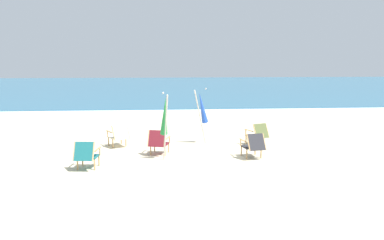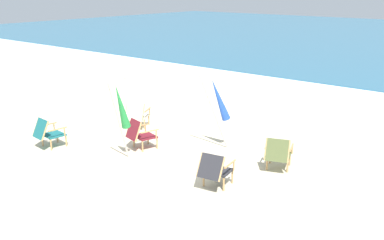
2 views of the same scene
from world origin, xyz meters
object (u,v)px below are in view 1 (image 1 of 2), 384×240
object	(u,v)px
beach_chair_far_center	(86,154)
beach_chair_front_right	(254,145)
umbrella_furled_green	(165,117)
beach_chair_front_left	(258,134)
beach_chair_back_left	(119,135)
umbrella_furled_blue	(202,108)
beach_chair_back_right	(158,142)

from	to	relation	value
beach_chair_far_center	beach_chair_front_right	distance (m)	4.88
beach_chair_front_right	umbrella_furled_green	xyz separation A→B (m)	(-2.67, -0.14, 0.91)
beach_chair_front_left	beach_chair_back_left	bearing A→B (deg)	177.71
beach_chair_front_left	beach_chair_front_right	xyz separation A→B (m)	(-0.56, -1.67, -0.00)
umbrella_furled_blue	beach_chair_back_right	bearing A→B (deg)	-138.77
beach_chair_back_right	beach_chair_front_left	bearing A→B (deg)	16.52
beach_chair_front_right	umbrella_furled_blue	xyz separation A→B (m)	(-1.36, 1.98, 0.88)
umbrella_furled_green	beach_chair_far_center	bearing A→B (deg)	-162.97
beach_chair_back_right	beach_chair_back_left	bearing A→B (deg)	138.32
beach_chair_front_right	umbrella_furled_blue	distance (m)	2.56
umbrella_furled_green	beach_chair_front_left	bearing A→B (deg)	29.14
beach_chair_front_left	beach_chair_back_left	distance (m)	4.81
beach_chair_back_left	beach_chair_back_right	world-z (taller)	beach_chair_back_right
beach_chair_back_left	umbrella_furled_blue	bearing A→B (deg)	2.41
beach_chair_far_center	beach_chair_back_right	xyz separation A→B (m)	(1.94, 1.44, 0.00)
umbrella_furled_blue	beach_chair_far_center	bearing A→B (deg)	-141.29
beach_chair_front_right	beach_chair_back_right	world-z (taller)	beach_chair_back_right
beach_chair_back_right	umbrella_furled_blue	xyz separation A→B (m)	(1.52, 1.33, 0.87)
beach_chair_back_left	umbrella_furled_blue	xyz separation A→B (m)	(2.89, 0.12, 0.88)
beach_chair_front_right	umbrella_furled_green	bearing A→B (deg)	-177.04
beach_chair_far_center	umbrella_furled_blue	bearing A→B (deg)	38.71
beach_chair_front_right	beach_chair_back_right	bearing A→B (deg)	167.36
beach_chair_back_left	beach_chair_far_center	size ratio (longest dim) A/B	1.18
beach_chair_far_center	beach_chair_back_right	world-z (taller)	beach_chair_back_right
beach_chair_back_left	beach_chair_front_right	bearing A→B (deg)	-23.66
beach_chair_back_right	umbrella_furled_green	xyz separation A→B (m)	(0.21, -0.78, 0.90)
beach_chair_back_right	beach_chair_front_right	bearing A→B (deg)	-12.64
umbrella_furled_green	umbrella_furled_blue	size ratio (longest dim) A/B	1.02
beach_chair_front_left	beach_chair_back_right	xyz separation A→B (m)	(-3.44, -1.02, 0.00)
beach_chair_front_left	beach_chair_back_left	xyz separation A→B (m)	(-4.81, 0.19, -0.00)
beach_chair_back_left	umbrella_furled_green	bearing A→B (deg)	-51.86
beach_chair_front_left	beach_chair_back_left	size ratio (longest dim) A/B	0.94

